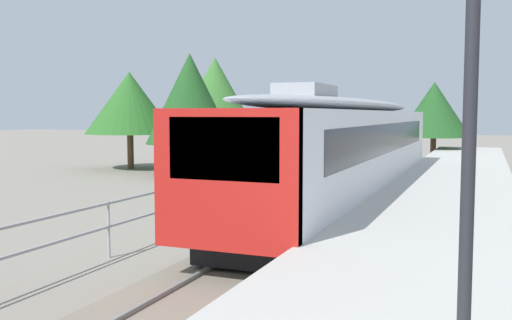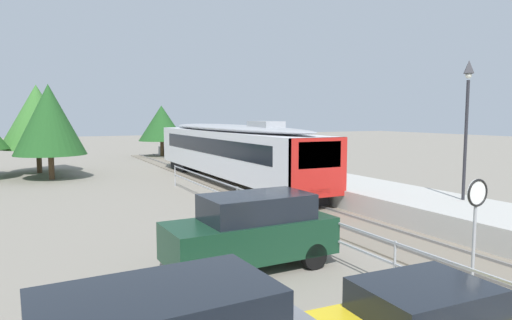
# 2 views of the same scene
# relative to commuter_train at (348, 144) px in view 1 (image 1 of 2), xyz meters

# --- Properties ---
(ground_plane) EXTENTS (160.00, 160.00, 0.00)m
(ground_plane) POSITION_rel_commuter_train_xyz_m (-3.00, -7.57, -2.15)
(ground_plane) COLOR gray
(track_rails) EXTENTS (3.20, 60.00, 0.14)m
(track_rails) POSITION_rel_commuter_train_xyz_m (0.00, -7.57, -2.11)
(track_rails) COLOR slate
(track_rails) RESTS_ON ground
(commuter_train) EXTENTS (2.82, 19.60, 3.74)m
(commuter_train) POSITION_rel_commuter_train_xyz_m (0.00, 0.00, 0.00)
(commuter_train) COLOR silver
(commuter_train) RESTS_ON track_rails
(station_platform) EXTENTS (3.90, 60.00, 0.90)m
(station_platform) POSITION_rel_commuter_train_xyz_m (3.25, -7.57, -1.70)
(station_platform) COLOR #B7B5AD
(station_platform) RESTS_ON ground
(tree_behind_carpark) EXTENTS (4.51, 4.51, 6.21)m
(tree_behind_carpark) POSITION_rel_commuter_train_xyz_m (-9.72, 6.86, 1.76)
(tree_behind_carpark) COLOR brown
(tree_behind_carpark) RESTS_ON ground
(tree_behind_station_far) EXTENTS (5.19, 5.19, 6.41)m
(tree_behind_station_far) POSITION_rel_commuter_train_xyz_m (-10.38, 11.08, 1.94)
(tree_behind_station_far) COLOR brown
(tree_behind_station_far) RESTS_ON ground
(tree_distant_left) EXTENTS (5.07, 5.07, 5.53)m
(tree_distant_left) POSITION_rel_commuter_train_xyz_m (-14.62, 8.67, 1.62)
(tree_distant_left) COLOR brown
(tree_distant_left) RESTS_ON ground
(tree_distant_centre) EXTENTS (4.65, 4.65, 5.22)m
(tree_distant_centre) POSITION_rel_commuter_train_xyz_m (1.07, 19.95, 1.28)
(tree_distant_centre) COLOR brown
(tree_distant_centre) RESTS_ON ground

